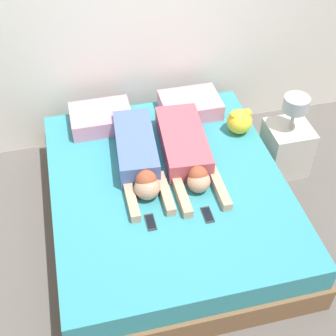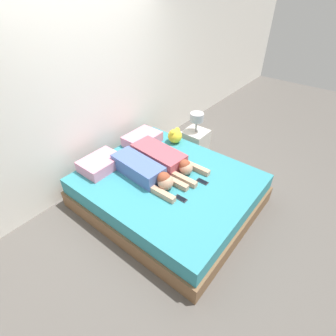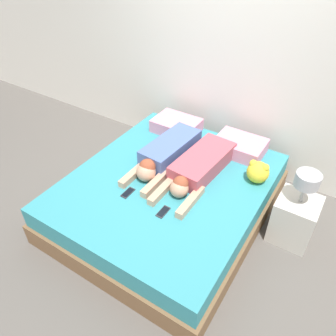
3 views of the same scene
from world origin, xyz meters
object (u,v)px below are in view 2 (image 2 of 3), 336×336
Objects in this scene: bed at (168,191)px; person_left at (145,171)px; person_right at (164,158)px; nightstand at (195,142)px; pillow_head_left at (101,163)px; plush_toy at (175,136)px; cell_phone_left at (181,199)px; cell_phone_right at (202,182)px; pillow_head_right at (142,139)px.

person_left reaches higher than bed.
person_right is 1.02m from nightstand.
person_left is at bearing -69.75° from pillow_head_left.
person_left is 1.34× the size of nightstand.
person_right is at bearing -157.24° from plush_toy.
pillow_head_left reaches higher than cell_phone_left.
person_left reaches higher than pillow_head_left.
cell_phone_left is at bearing 176.02° from cell_phone_right.
nightstand is at bearing 17.22° from bed.
bed is 14.33× the size of cell_phone_left.
pillow_head_left is 1.36m from cell_phone_right.
cell_phone_left is at bearing -125.19° from person_right.
cell_phone_right is (0.38, -0.62, -0.09)m from person_left.
plush_toy is at bearing 168.77° from nightstand.
pillow_head_right is 1.23m from cell_phone_right.
nightstand is (1.40, 0.73, -0.18)m from cell_phone_left.
pillow_head_left is 2.32× the size of plush_toy.
pillow_head_left is 0.47× the size of person_right.
person_left is 7.09× the size of cell_phone_right.
cell_phone_right is (0.60, -1.22, -0.07)m from pillow_head_left.
bed is 0.48m from cell_phone_left.
pillow_head_right is 0.66× the size of nightstand.
plush_toy reaches higher than cell_phone_right.
cell_phone_right is (-0.01, -0.63, -0.08)m from person_right.
pillow_head_left is 0.85m from person_right.
cell_phone_left is (-0.42, -0.60, -0.08)m from person_right.
bed is at bearing -162.78° from nightstand.
person_left is (0.22, -0.59, 0.03)m from pillow_head_left.
bed is 1.24m from nightstand.
person_left is 7.09× the size of cell_phone_left.
person_right is at bearing 0.58° from person_left.
person_right is 1.41× the size of nightstand.
pillow_head_left is 0.66× the size of nightstand.
pillow_head_left is 1.00× the size of pillow_head_right.
person_right reaches higher than bed.
person_left reaches higher than cell_phone_right.
pillow_head_right reaches higher than cell_phone_left.
pillow_head_right reaches higher than cell_phone_right.
pillow_head_left is 0.49× the size of person_left.
nightstand is at bearing -11.23° from plush_toy.
pillow_head_right is 0.49× the size of person_left.
pillow_head_left is at bearing 164.01° from nightstand.
bed is 0.93m from plush_toy.
person_left reaches higher than cell_phone_left.
bed is 14.33× the size of cell_phone_right.
bed is at bearing -131.46° from person_right.
pillow_head_left is at bearing 110.25° from person_left.
cell_phone_right is 0.66× the size of plush_toy.
cell_phone_right is at bearing -142.32° from nightstand.
pillow_head_right is 0.83m from person_left.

